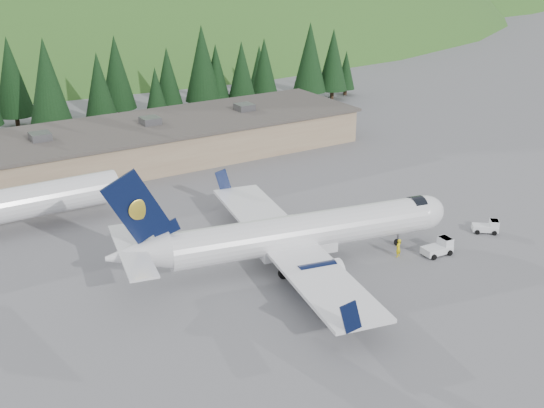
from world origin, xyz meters
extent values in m
plane|color=#5A5A5F|center=(0.00, 0.00, 0.00)|extent=(600.00, 600.00, 0.00)
cylinder|color=white|center=(0.00, 0.00, 3.20)|extent=(26.54, 8.46, 3.54)
ellipsoid|color=white|center=(12.93, -2.49, 3.20)|extent=(5.19, 4.34, 3.54)
cylinder|color=black|center=(12.01, -2.32, 3.62)|extent=(1.85, 3.11, 2.92)
cone|color=white|center=(-15.70, 3.03, 3.58)|extent=(6.21, 4.54, 3.54)
cube|color=white|center=(-0.92, 0.18, 1.71)|extent=(7.96, 4.38, 0.94)
cube|color=white|center=(-1.85, 0.36, 2.26)|extent=(11.14, 32.39, 0.33)
cube|color=black|center=(-0.20, 16.33, 3.48)|extent=(1.90, 0.50, 2.70)
cube|color=black|center=(-6.26, -15.08, 3.48)|extent=(1.90, 0.50, 2.70)
cylinder|color=black|center=(0.11, 5.54, 1.46)|extent=(4.29, 2.87, 2.16)
cylinder|color=white|center=(1.87, 5.20, 1.46)|extent=(0.99, 2.36, 2.30)
cube|color=white|center=(0.11, 5.54, 1.98)|extent=(2.08, 0.62, 0.85)
cylinder|color=black|center=(-1.96, -5.18, 1.46)|extent=(4.29, 2.87, 2.16)
cylinder|color=white|center=(-0.20, -5.52, 1.46)|extent=(0.99, 2.36, 2.30)
cube|color=white|center=(-1.96, -5.18, 1.98)|extent=(2.08, 0.62, 0.85)
cube|color=black|center=(-15.52, 2.99, 7.98)|extent=(5.77, 1.38, 6.91)
ellipsoid|color=yellow|center=(-15.30, 3.14, 7.79)|extent=(1.86, 0.52, 1.86)
ellipsoid|color=yellow|center=(-15.37, 2.77, 7.79)|extent=(1.86, 0.52, 1.86)
cube|color=black|center=(-13.12, 2.53, 5.53)|extent=(2.59, 0.72, 1.87)
cube|color=white|center=(-16.17, 3.12, 4.05)|extent=(4.63, 12.01, 0.21)
cylinder|color=slate|center=(10.16, -1.96, 0.85)|extent=(0.22, 0.22, 1.69)
cylinder|color=black|center=(10.16, -1.96, 0.36)|extent=(0.75, 0.39, 0.72)
cylinder|color=slate|center=(-2.29, 3.03, 0.94)|extent=(0.26, 0.26, 1.88)
cylinder|color=black|center=(-1.92, 2.96, 0.52)|extent=(1.08, 0.52, 1.03)
cylinder|color=black|center=(-2.66, 3.10, 0.52)|extent=(1.08, 0.52, 1.03)
cylinder|color=slate|center=(-3.25, -1.96, 0.94)|extent=(0.26, 0.26, 1.88)
cylinder|color=black|center=(-2.88, -2.03, 0.52)|extent=(1.08, 0.52, 1.03)
cylinder|color=black|center=(-3.62, -1.89, 0.52)|extent=(1.08, 0.52, 1.03)
cylinder|color=white|center=(-22.00, 22.00, 3.20)|extent=(22.00, 3.60, 3.60)
cube|color=white|center=(12.03, -5.64, 0.56)|extent=(3.13, 1.71, 0.71)
cube|color=white|center=(13.04, -5.70, 1.16)|extent=(1.10, 1.48, 0.91)
cube|color=black|center=(13.04, -5.70, 1.57)|extent=(0.99, 1.37, 0.10)
cylinder|color=black|center=(13.09, -4.89, 0.28)|extent=(0.58, 0.26, 0.57)
cylinder|color=black|center=(12.99, -6.51, 0.28)|extent=(0.58, 0.26, 0.57)
cylinder|color=black|center=(11.07, -4.77, 0.28)|extent=(0.58, 0.26, 0.57)
cylinder|color=black|center=(10.97, -6.38, 0.28)|extent=(0.58, 0.26, 0.57)
cube|color=white|center=(20.35, -4.36, 0.49)|extent=(2.89, 2.70, 0.62)
cube|color=white|center=(21.04, -4.92, 1.02)|extent=(1.46, 1.52, 0.80)
cube|color=black|center=(21.04, -4.92, 1.37)|extent=(1.34, 1.39, 0.09)
cylinder|color=black|center=(21.49, -4.37, 0.25)|extent=(0.51, 0.46, 0.49)
cylinder|color=black|center=(20.60, -5.47, 0.25)|extent=(0.51, 0.46, 0.49)
cylinder|color=black|center=(20.11, -3.26, 0.25)|extent=(0.51, 0.46, 0.49)
cylinder|color=black|center=(19.22, -4.36, 0.25)|extent=(0.51, 0.46, 0.49)
cube|color=#907559|center=(-5.00, 38.00, 2.40)|extent=(70.00, 16.00, 4.80)
cube|color=#47423D|center=(-5.00, 38.00, 4.95)|extent=(71.00, 17.00, 0.40)
cube|color=slate|center=(-15.00, 38.00, 5.60)|extent=(2.50, 2.50, 1.00)
cube|color=slate|center=(0.00, 38.00, 5.60)|extent=(2.50, 2.50, 1.00)
cube|color=slate|center=(15.00, 38.00, 5.60)|extent=(2.50, 2.50, 1.00)
imported|color=yellow|center=(8.44, -3.98, 0.95)|extent=(0.80, 0.65, 1.89)
cone|color=black|center=(-12.27, 65.45, 8.45)|extent=(6.20, 6.20, 12.67)
cone|color=black|center=(-9.33, 54.57, 8.97)|extent=(6.57, 6.57, 13.45)
cone|color=black|center=(-5.10, 66.84, 4.99)|extent=(3.66, 3.66, 7.48)
cone|color=black|center=(-0.62, 57.56, 7.09)|extent=(5.20, 5.20, 10.64)
cone|color=black|center=(3.84, 61.59, 8.14)|extent=(5.97, 5.97, 12.20)
cone|color=black|center=(8.84, 57.10, 5.27)|extent=(3.86, 3.86, 7.90)
cone|color=black|center=(12.03, 59.29, 6.81)|extent=(5.00, 5.00, 10.22)
cone|color=black|center=(18.35, 58.57, 8.74)|extent=(6.41, 6.41, 13.11)
cone|color=black|center=(20.91, 58.48, 6.78)|extent=(4.97, 4.97, 10.17)
cone|color=black|center=(24.86, 56.24, 7.04)|extent=(5.16, 5.16, 10.56)
cone|color=black|center=(30.93, 58.58, 6.93)|extent=(5.08, 5.08, 10.40)
cone|color=black|center=(34.30, 66.02, 5.47)|extent=(4.01, 4.01, 8.20)
cone|color=black|center=(38.70, 55.08, 8.48)|extent=(6.22, 6.22, 12.72)
cone|color=black|center=(43.82, 54.81, 7.64)|extent=(5.60, 5.60, 11.46)
cone|color=black|center=(48.39, 56.59, 4.93)|extent=(3.61, 3.61, 7.39)
ellipsoid|color=#2E5C21|center=(40.00, 200.00, -85.00)|extent=(420.00, 300.00, 300.00)
ellipsoid|color=#2E5C21|center=(160.00, 240.00, -85.00)|extent=(392.00, 280.00, 280.00)
camera|label=1|loc=(-34.06, -48.91, 29.70)|focal=45.00mm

